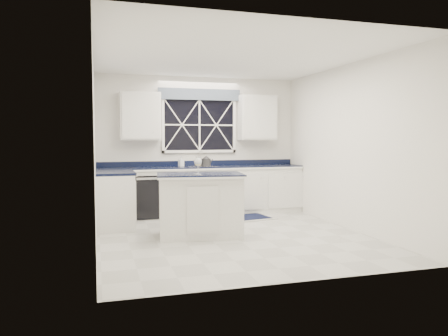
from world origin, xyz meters
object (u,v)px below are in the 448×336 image
object	(u,v)px
island	(200,205)
soap_bottle	(181,161)
kettle	(206,161)
wine_glass	(198,162)
dishwasher	(146,196)
faucet	(200,158)

from	to	relation	value
island	soap_bottle	xyz separation A→B (m)	(0.08, 1.96, 0.56)
kettle	wine_glass	world-z (taller)	wine_glass
wine_glass	island	bearing A→B (deg)	66.43
dishwasher	soap_bottle	world-z (taller)	soap_bottle
faucet	wine_glass	size ratio (longest dim) A/B	1.17
island	wine_glass	world-z (taller)	wine_glass
kettle	wine_glass	xyz separation A→B (m)	(-0.64, -2.06, 0.10)
dishwasher	wine_glass	distance (m)	2.18
dishwasher	kettle	size ratio (longest dim) A/B	2.80
dishwasher	island	distance (m)	1.94
wine_glass	soap_bottle	distance (m)	2.10
kettle	faucet	bearing A→B (deg)	139.01
wine_glass	soap_bottle	xyz separation A→B (m)	(0.14, 2.10, -0.10)
faucet	soap_bottle	bearing A→B (deg)	-169.87
faucet	soap_bottle	size ratio (longest dim) A/B	1.53
soap_bottle	kettle	bearing A→B (deg)	-3.73
dishwasher	wine_glass	xyz separation A→B (m)	(0.56, -1.97, 0.73)
island	soap_bottle	distance (m)	2.04
dishwasher	island	world-z (taller)	island
kettle	soap_bottle	xyz separation A→B (m)	(-0.49, 0.03, 0.00)
faucet	kettle	bearing A→B (deg)	-48.06
island	wine_glass	distance (m)	0.67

